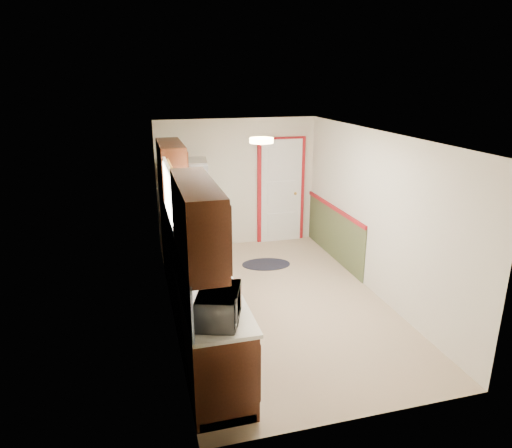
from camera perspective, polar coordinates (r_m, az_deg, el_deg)
room_shell at (r=6.29m, az=2.79°, el=0.19°), size 3.20×5.20×2.52m
kitchen_run at (r=5.91m, az=-7.92°, el=-5.21°), size 0.63×4.00×2.20m
back_wall_trim at (r=8.69m, az=4.54°, el=3.07°), size 1.12×2.30×2.08m
ceiling_fixture at (r=5.76m, az=0.69°, el=10.40°), size 0.30×0.30×0.06m
microwave at (r=4.29m, az=-4.66°, el=-9.77°), size 0.46×0.62×0.37m
refrigerator at (r=8.10m, az=-8.62°, el=1.76°), size 0.81×0.78×1.76m
rug at (r=7.96m, az=1.27°, el=-5.04°), size 0.91×0.67×0.01m
cooktop at (r=6.90m, az=-8.81°, el=-0.56°), size 0.53×0.64×0.02m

